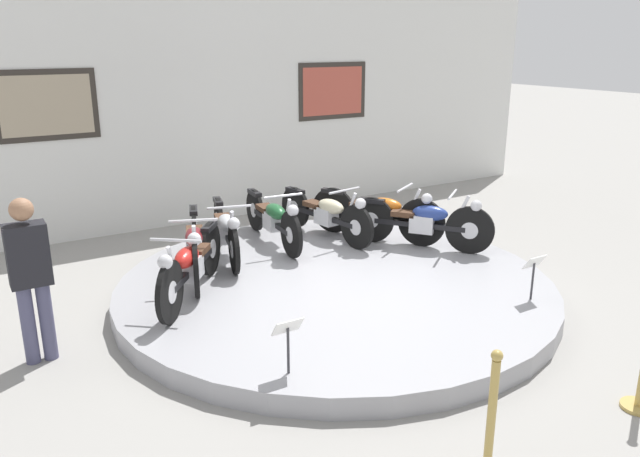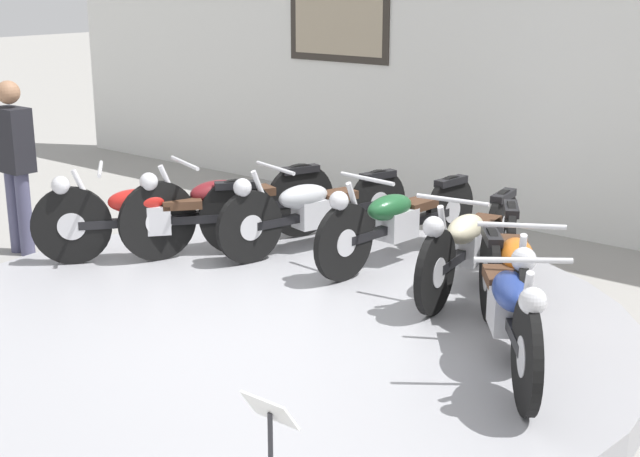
{
  "view_description": "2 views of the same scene",
  "coord_description": "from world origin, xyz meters",
  "px_view_note": "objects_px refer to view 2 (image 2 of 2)",
  "views": [
    {
      "loc": [
        -3.74,
        -5.79,
        2.95
      ],
      "look_at": [
        -0.2,
        0.02,
        0.87
      ],
      "focal_mm": 35.0,
      "sensor_mm": 36.0,
      "label": 1
    },
    {
      "loc": [
        3.93,
        -4.23,
        2.5
      ],
      "look_at": [
        0.19,
        0.35,
        0.81
      ],
      "focal_mm": 50.0,
      "sensor_mm": 36.0,
      "label": 2
    }
  ],
  "objects_px": {
    "motorcycle_cream": "(470,240)",
    "motorcycle_blue": "(508,303)",
    "info_placard_front_centre": "(270,424)",
    "motorcycle_silver": "(313,207)",
    "motorcycle_green": "(397,218)",
    "motorcycle_orange": "(515,267)",
    "motorcycle_red": "(150,214)",
    "motorcycle_maroon": "(228,204)",
    "visitor_standing": "(14,158)"
  },
  "relations": [
    {
      "from": "motorcycle_blue",
      "to": "info_placard_front_centre",
      "type": "bearing_deg",
      "value": -93.58
    },
    {
      "from": "motorcycle_silver",
      "to": "motorcycle_green",
      "type": "bearing_deg",
      "value": 11.74
    },
    {
      "from": "motorcycle_green",
      "to": "motorcycle_cream",
      "type": "xyz_separation_m",
      "value": [
        0.77,
        -0.16,
        -0.0
      ]
    },
    {
      "from": "motorcycle_maroon",
      "to": "info_placard_front_centre",
      "type": "bearing_deg",
      "value": -42.28
    },
    {
      "from": "motorcycle_cream",
      "to": "info_placard_front_centre",
      "type": "bearing_deg",
      "value": -76.19
    },
    {
      "from": "motorcycle_silver",
      "to": "motorcycle_green",
      "type": "relative_size",
      "value": 0.97
    },
    {
      "from": "motorcycle_orange",
      "to": "visitor_standing",
      "type": "height_order",
      "value": "visitor_standing"
    },
    {
      "from": "info_placard_front_centre",
      "to": "motorcycle_silver",
      "type": "bearing_deg",
      "value": 126.85
    },
    {
      "from": "visitor_standing",
      "to": "motorcycle_green",
      "type": "bearing_deg",
      "value": 23.87
    },
    {
      "from": "motorcycle_orange",
      "to": "motorcycle_red",
      "type": "bearing_deg",
      "value": -168.32
    },
    {
      "from": "motorcycle_cream",
      "to": "info_placard_front_centre",
      "type": "height_order",
      "value": "motorcycle_cream"
    },
    {
      "from": "motorcycle_green",
      "to": "motorcycle_orange",
      "type": "height_order",
      "value": "motorcycle_orange"
    },
    {
      "from": "motorcycle_red",
      "to": "info_placard_front_centre",
      "type": "xyz_separation_m",
      "value": [
        3.14,
        -1.98,
        -0.02
      ]
    },
    {
      "from": "motorcycle_silver",
      "to": "motorcycle_blue",
      "type": "distance_m",
      "value": 2.62
    },
    {
      "from": "motorcycle_green",
      "to": "motorcycle_cream",
      "type": "height_order",
      "value": "motorcycle_green"
    },
    {
      "from": "motorcycle_maroon",
      "to": "motorcycle_cream",
      "type": "distance_m",
      "value": 2.16
    },
    {
      "from": "motorcycle_orange",
      "to": "info_placard_front_centre",
      "type": "bearing_deg",
      "value": -86.67
    },
    {
      "from": "visitor_standing",
      "to": "motorcycle_orange",
      "type": "bearing_deg",
      "value": 10.32
    },
    {
      "from": "motorcycle_orange",
      "to": "info_placard_front_centre",
      "type": "height_order",
      "value": "motorcycle_orange"
    },
    {
      "from": "motorcycle_cream",
      "to": "info_placard_front_centre",
      "type": "relative_size",
      "value": 3.79
    },
    {
      "from": "motorcycle_maroon",
      "to": "motorcycle_cream",
      "type": "height_order",
      "value": "motorcycle_maroon"
    },
    {
      "from": "motorcycle_red",
      "to": "motorcycle_maroon",
      "type": "relative_size",
      "value": 0.83
    },
    {
      "from": "motorcycle_cream",
      "to": "motorcycle_orange",
      "type": "bearing_deg",
      "value": -36.05
    },
    {
      "from": "motorcycle_maroon",
      "to": "motorcycle_orange",
      "type": "height_order",
      "value": "motorcycle_maroon"
    },
    {
      "from": "motorcycle_orange",
      "to": "motorcycle_blue",
      "type": "relative_size",
      "value": 1.09
    },
    {
      "from": "motorcycle_green",
      "to": "visitor_standing",
      "type": "xyz_separation_m",
      "value": [
        -3.23,
        -1.43,
        0.31
      ]
    },
    {
      "from": "motorcycle_cream",
      "to": "motorcycle_blue",
      "type": "bearing_deg",
      "value": -50.42
    },
    {
      "from": "motorcycle_silver",
      "to": "motorcycle_cream",
      "type": "distance_m",
      "value": 1.53
    },
    {
      "from": "motorcycle_silver",
      "to": "visitor_standing",
      "type": "bearing_deg",
      "value": -152.73
    },
    {
      "from": "motorcycle_cream",
      "to": "motorcycle_green",
      "type": "bearing_deg",
      "value": 168.24
    },
    {
      "from": "info_placard_front_centre",
      "to": "motorcycle_green",
      "type": "bearing_deg",
      "value": 115.34
    },
    {
      "from": "motorcycle_maroon",
      "to": "motorcycle_cream",
      "type": "relative_size",
      "value": 0.99
    },
    {
      "from": "motorcycle_green",
      "to": "info_placard_front_centre",
      "type": "relative_size",
      "value": 3.83
    },
    {
      "from": "info_placard_front_centre",
      "to": "visitor_standing",
      "type": "relative_size",
      "value": 0.32
    },
    {
      "from": "info_placard_front_centre",
      "to": "motorcycle_blue",
      "type": "bearing_deg",
      "value": 86.42
    },
    {
      "from": "motorcycle_cream",
      "to": "motorcycle_blue",
      "type": "relative_size",
      "value": 1.2
    },
    {
      "from": "motorcycle_silver",
      "to": "motorcycle_cream",
      "type": "bearing_deg",
      "value": -0.04
    },
    {
      "from": "motorcycle_red",
      "to": "motorcycle_blue",
      "type": "bearing_deg",
      "value": -0.02
    },
    {
      "from": "motorcycle_maroon",
      "to": "motorcycle_orange",
      "type": "bearing_deg",
      "value": 0.06
    },
    {
      "from": "motorcycle_green",
      "to": "motorcycle_blue",
      "type": "distance_m",
      "value": 2.04
    },
    {
      "from": "motorcycle_red",
      "to": "motorcycle_maroon",
      "type": "height_order",
      "value": "motorcycle_maroon"
    },
    {
      "from": "motorcycle_maroon",
      "to": "motorcycle_orange",
      "type": "relative_size",
      "value": 1.09
    },
    {
      "from": "motorcycle_green",
      "to": "motorcycle_cream",
      "type": "bearing_deg",
      "value": -11.76
    },
    {
      "from": "motorcycle_red",
      "to": "motorcycle_green",
      "type": "height_order",
      "value": "motorcycle_red"
    },
    {
      "from": "motorcycle_red",
      "to": "motorcycle_silver",
      "type": "bearing_deg",
      "value": 50.54
    },
    {
      "from": "motorcycle_orange",
      "to": "info_placard_front_centre",
      "type": "relative_size",
      "value": 3.45
    },
    {
      "from": "motorcycle_silver",
      "to": "motorcycle_cream",
      "type": "height_order",
      "value": "same"
    },
    {
      "from": "motorcycle_cream",
      "to": "info_placard_front_centre",
      "type": "xyz_separation_m",
      "value": [
        0.75,
        -3.04,
        -0.01
      ]
    },
    {
      "from": "motorcycle_maroon",
      "to": "visitor_standing",
      "type": "xyz_separation_m",
      "value": [
        -1.88,
        -0.83,
        0.29
      ]
    },
    {
      "from": "motorcycle_maroon",
      "to": "motorcycle_silver",
      "type": "relative_size",
      "value": 1.01
    }
  ]
}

